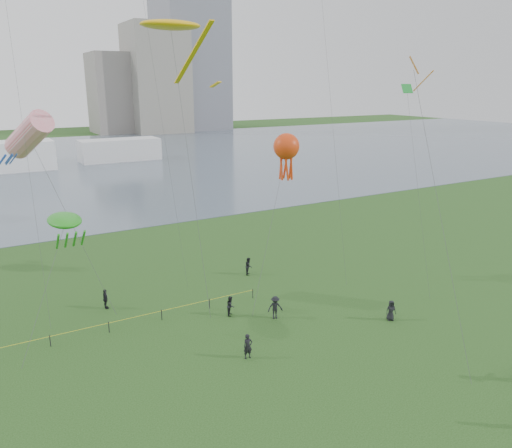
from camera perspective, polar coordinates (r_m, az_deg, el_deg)
ground_plane at (r=30.66m, az=9.94°, el=-19.14°), size 400.00×400.00×0.00m
lake at (r=121.34m, az=-21.90°, el=6.39°), size 400.00×120.00×0.08m
building_mid at (r=191.48m, az=-11.31°, el=15.95°), size 20.00×20.00×38.00m
building_low at (r=193.18m, az=-15.87°, el=14.18°), size 16.00×18.00×28.00m
pavilion_right at (r=121.80m, az=-15.32°, el=8.18°), size 18.00×7.00×5.00m
fence at (r=37.66m, az=-25.74°, el=-12.55°), size 24.07×0.07×1.05m
spectator_a at (r=39.32m, az=-2.92°, el=-9.31°), size 0.92×0.96×1.56m
spectator_b at (r=38.70m, az=2.20°, el=-9.51°), size 1.32×0.99×1.82m
spectator_c at (r=42.05m, az=-16.83°, el=-8.21°), size 0.41×0.97×1.65m
spectator_d at (r=39.82m, az=15.17°, el=-9.51°), size 0.91×0.76×1.59m
spectator_f at (r=33.59m, az=-0.93°, el=-13.81°), size 0.65×0.45×1.70m
spectator_g at (r=47.20m, az=-0.84°, el=-4.83°), size 0.97×1.02×1.65m
kite_stingray at (r=42.69m, az=-9.67°, el=21.42°), size 4.97×10.03×22.26m
kite_windsock at (r=42.11m, az=-24.50°, el=9.26°), size 6.58×8.06×15.64m
kite_creature at (r=37.22m, az=-21.03°, el=0.35°), size 5.25×6.16×8.64m
kite_octopus at (r=43.52m, az=3.49°, el=8.76°), size 7.59×6.48×13.34m
kite_delta at (r=35.68m, az=18.03°, el=15.08°), size 2.70×9.19×19.16m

